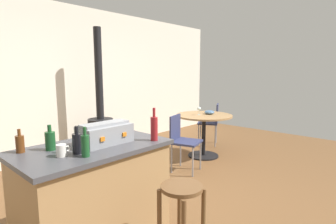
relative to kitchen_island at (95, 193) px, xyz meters
name	(u,v)px	position (x,y,z in m)	size (l,w,h in m)	color
ground_plane	(182,197)	(1.15, -0.07, -0.44)	(8.80, 8.80, 0.00)	brown
back_wall	(68,81)	(1.15, 2.61, 0.91)	(8.00, 0.10, 2.70)	silver
kitchen_island	(95,193)	(0.00, 0.00, 0.00)	(1.30, 0.76, 0.88)	#A37A4C
wooden_stool	(182,209)	(0.25, -0.80, 0.04)	(0.32, 0.32, 0.67)	brown
dining_table	(204,125)	(2.67, 0.67, 0.14)	(1.00, 1.00, 0.76)	black
folding_chair_near	(211,121)	(3.42, 1.00, 0.07)	(0.54, 0.54, 0.87)	navy
folding_chair_far	(182,138)	(1.86, 0.51, 0.07)	(0.50, 0.50, 0.86)	navy
wood_stove	(101,127)	(1.40, 2.00, 0.10)	(0.44, 0.45, 2.27)	black
toolbox	(105,134)	(0.12, -0.02, 0.53)	(0.46, 0.26, 0.19)	gray
bottle_0	(85,145)	(-0.20, -0.23, 0.53)	(0.06, 0.06, 0.23)	#194C23
bottle_1	(20,143)	(-0.50, 0.25, 0.51)	(0.07, 0.07, 0.19)	#603314
bottle_2	(154,128)	(0.49, -0.27, 0.56)	(0.07, 0.07, 0.31)	maroon
bottle_3	(50,140)	(-0.30, 0.14, 0.52)	(0.08, 0.08, 0.21)	#194C23
bottle_4	(77,143)	(-0.21, -0.11, 0.52)	(0.07, 0.07, 0.22)	black
cup_0	(121,131)	(0.42, 0.14, 0.48)	(0.11, 0.08, 0.09)	#4C7099
cup_1	(62,150)	(-0.32, -0.09, 0.49)	(0.11, 0.07, 0.09)	white
wine_glass	(199,109)	(2.60, 0.73, 0.43)	(0.07, 0.07, 0.14)	silver
serving_bowl	(209,112)	(2.80, 0.65, 0.35)	(0.18, 0.18, 0.07)	#4C7099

